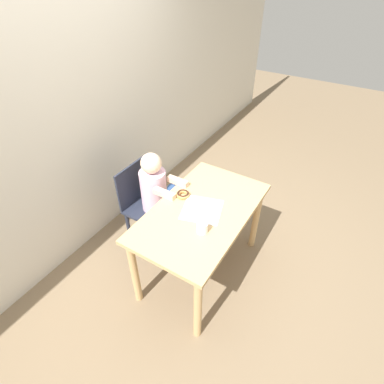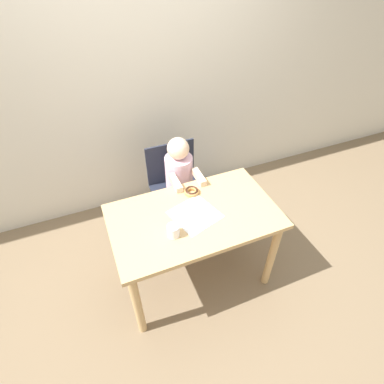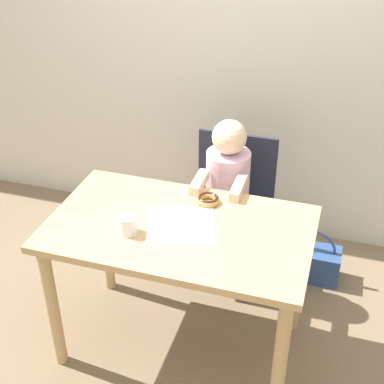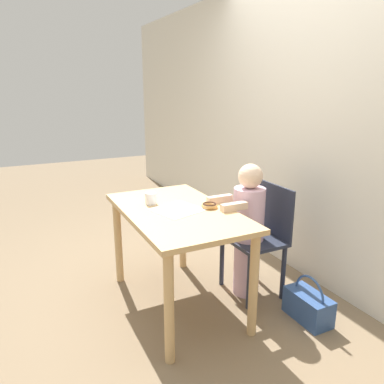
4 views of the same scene
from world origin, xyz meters
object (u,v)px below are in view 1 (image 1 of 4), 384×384
Objects in this scene: chair at (147,202)px; child_figure at (155,201)px; donut at (183,194)px; cup at (202,227)px; handbag at (170,200)px.

child_figure is at bearing -90.00° from chair.
child_figure is 0.40m from donut.
child_figure is (-0.00, -0.11, 0.07)m from chair.
cup is (-0.28, -0.66, 0.26)m from child_figure.
handbag is 1.34m from cup.
handbag is (0.50, 0.52, -0.66)m from donut.
handbag is (0.49, 0.19, -0.42)m from child_figure.
chair is at bearing 87.74° from donut.
chair reaches higher than cup.
child_figure is at bearing 86.97° from donut.
donut is at bearing -92.26° from chair.
chair is 0.83× the size of child_figure.
donut reaches higher than handbag.
child_figure is 0.77m from cup.
chair is 0.88m from cup.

